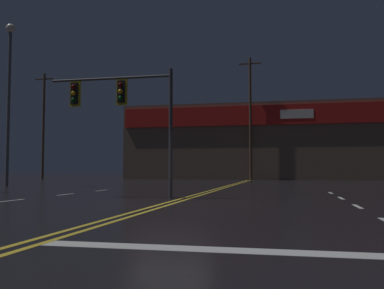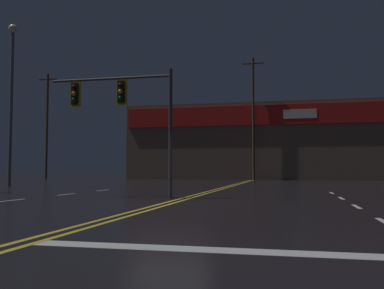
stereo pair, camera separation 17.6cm
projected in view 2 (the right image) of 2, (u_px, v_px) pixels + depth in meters
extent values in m
plane|color=black|center=(168.00, 203.00, 13.12)|extent=(200.00, 200.00, 0.00)
cube|color=gold|center=(164.00, 203.00, 13.16)|extent=(0.12, 60.00, 0.01)
cube|color=gold|center=(173.00, 203.00, 13.09)|extent=(0.12, 60.00, 0.01)
cube|color=silver|center=(12.00, 200.00, 14.33)|extent=(0.12, 1.40, 0.01)
cube|color=silver|center=(66.00, 194.00, 17.84)|extent=(0.12, 1.40, 0.01)
cube|color=silver|center=(103.00, 190.00, 21.34)|extent=(0.12, 1.40, 0.01)
cube|color=silver|center=(357.00, 207.00, 11.91)|extent=(0.12, 1.40, 0.01)
cube|color=silver|center=(341.00, 198.00, 15.41)|extent=(0.12, 1.40, 0.01)
cube|color=silver|center=(332.00, 193.00, 18.92)|extent=(0.12, 1.40, 0.01)
cylinder|color=#38383D|center=(170.00, 133.00, 15.60)|extent=(0.14, 0.14, 4.74)
cylinder|color=#38383D|center=(110.00, 79.00, 16.26)|extent=(4.77, 0.10, 0.10)
cube|color=black|center=(122.00, 92.00, 16.12)|extent=(0.28, 0.24, 0.84)
cube|color=gold|center=(122.00, 92.00, 16.12)|extent=(0.42, 0.08, 0.99)
sphere|color=#500705|center=(120.00, 85.00, 15.98)|extent=(0.17, 0.17, 0.17)
sphere|color=orange|center=(120.00, 91.00, 15.97)|extent=(0.17, 0.17, 0.17)
sphere|color=#084513|center=(120.00, 98.00, 15.95)|extent=(0.17, 0.17, 0.17)
cube|color=black|center=(76.00, 94.00, 16.54)|extent=(0.28, 0.24, 0.84)
cube|color=gold|center=(76.00, 94.00, 16.54)|extent=(0.42, 0.08, 0.99)
sphere|color=#500705|center=(74.00, 87.00, 16.40)|extent=(0.17, 0.17, 0.17)
sphere|color=orange|center=(74.00, 93.00, 16.39)|extent=(0.17, 0.17, 0.17)
sphere|color=#084513|center=(74.00, 100.00, 16.38)|extent=(0.17, 0.17, 0.17)
cylinder|color=#59595E|center=(11.00, 108.00, 26.70)|extent=(0.20, 0.20, 9.77)
sphere|color=silver|center=(13.00, 29.00, 27.00)|extent=(0.56, 0.56, 0.56)
cube|color=brown|center=(256.00, 144.00, 47.87)|extent=(26.91, 10.00, 7.91)
cube|color=red|center=(252.00, 115.00, 43.05)|extent=(26.37, 0.20, 1.98)
cube|color=white|center=(300.00, 114.00, 41.96)|extent=(3.20, 0.16, 0.90)
cylinder|color=#4C3828|center=(47.00, 126.00, 47.58)|extent=(0.26, 0.26, 11.75)
cube|color=#4C3828|center=(48.00, 79.00, 47.89)|extent=(2.20, 0.12, 0.12)
cylinder|color=#4C3828|center=(253.00, 118.00, 42.52)|extent=(0.26, 0.26, 12.27)
cube|color=#4C3828|center=(253.00, 64.00, 42.85)|extent=(2.20, 0.12, 0.12)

